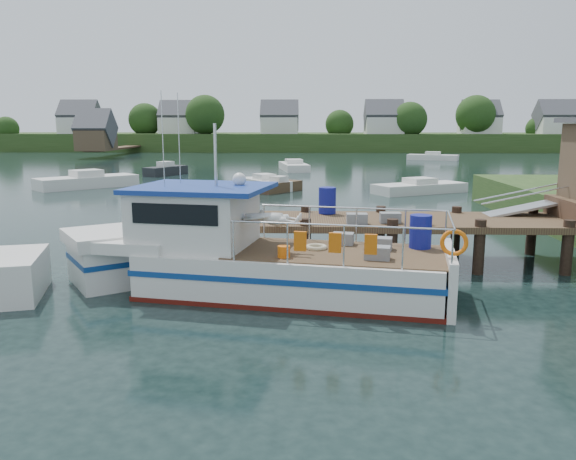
{
  "coord_description": "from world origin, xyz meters",
  "views": [
    {
      "loc": [
        -0.48,
        -17.23,
        4.24
      ],
      "look_at": [
        -1.0,
        -1.5,
        1.3
      ],
      "focal_mm": 35.0,
      "sensor_mm": 36.0,
      "label": 1
    }
  ],
  "objects_px": {
    "lobster_boat": "(244,256)",
    "moored_d": "(294,166)",
    "dock": "(536,192)",
    "moored_e": "(166,170)",
    "moored_b": "(264,183)",
    "moored_far": "(433,157)",
    "moored_c": "(420,187)",
    "moored_rowboat": "(279,186)",
    "moored_a": "(87,181)"
  },
  "relations": [
    {
      "from": "lobster_boat",
      "to": "moored_d",
      "type": "distance_m",
      "value": 40.03
    },
    {
      "from": "dock",
      "to": "moored_e",
      "type": "bearing_deg",
      "value": 121.71
    },
    {
      "from": "dock",
      "to": "moored_b",
      "type": "xyz_separation_m",
      "value": [
        -9.85,
        20.54,
        -1.86
      ]
    },
    {
      "from": "lobster_boat",
      "to": "moored_far",
      "type": "relative_size",
      "value": 1.64
    },
    {
      "from": "moored_b",
      "to": "moored_e",
      "type": "relative_size",
      "value": 1.07
    },
    {
      "from": "moored_b",
      "to": "moored_c",
      "type": "height_order",
      "value": "moored_b"
    },
    {
      "from": "moored_far",
      "to": "moored_c",
      "type": "distance_m",
      "value": 36.1
    },
    {
      "from": "moored_rowboat",
      "to": "moored_c",
      "type": "height_order",
      "value": "moored_rowboat"
    },
    {
      "from": "lobster_boat",
      "to": "moored_c",
      "type": "xyz_separation_m",
      "value": [
        8.79,
        21.78,
        -0.57
      ]
    },
    {
      "from": "dock",
      "to": "moored_c",
      "type": "relative_size",
      "value": 2.59
    },
    {
      "from": "lobster_boat",
      "to": "moored_a",
      "type": "relative_size",
      "value": 1.66
    },
    {
      "from": "moored_d",
      "to": "moored_e",
      "type": "relative_size",
      "value": 1.46
    },
    {
      "from": "moored_far",
      "to": "moored_d",
      "type": "distance_m",
      "value": 23.9
    },
    {
      "from": "moored_far",
      "to": "moored_e",
      "type": "distance_m",
      "value": 35.91
    },
    {
      "from": "moored_b",
      "to": "moored_c",
      "type": "bearing_deg",
      "value": 10.45
    },
    {
      "from": "dock",
      "to": "moored_e",
      "type": "distance_m",
      "value": 36.59
    },
    {
      "from": "dock",
      "to": "moored_rowboat",
      "type": "distance_m",
      "value": 20.97
    },
    {
      "from": "moored_rowboat",
      "to": "moored_far",
      "type": "xyz_separation_m",
      "value": [
        17.49,
        34.7,
        0.01
      ]
    },
    {
      "from": "moored_c",
      "to": "moored_d",
      "type": "relative_size",
      "value": 0.98
    },
    {
      "from": "dock",
      "to": "moored_c",
      "type": "bearing_deg",
      "value": 89.37
    },
    {
      "from": "moored_c",
      "to": "moored_e",
      "type": "xyz_separation_m",
      "value": [
        -19.41,
        12.51,
        0.08
      ]
    },
    {
      "from": "lobster_boat",
      "to": "moored_e",
      "type": "height_order",
      "value": "lobster_boat"
    },
    {
      "from": "lobster_boat",
      "to": "moored_d",
      "type": "xyz_separation_m",
      "value": [
        0.35,
        40.02,
        -0.53
      ]
    },
    {
      "from": "moored_e",
      "to": "moored_b",
      "type": "bearing_deg",
      "value": -31.55
    },
    {
      "from": "moored_e",
      "to": "moored_a",
      "type": "bearing_deg",
      "value": -89.46
    },
    {
      "from": "lobster_boat",
      "to": "moored_d",
      "type": "relative_size",
      "value": 1.62
    },
    {
      "from": "dock",
      "to": "moored_b",
      "type": "bearing_deg",
      "value": 115.61
    },
    {
      "from": "moored_e",
      "to": "moored_d",
      "type": "bearing_deg",
      "value": 44.43
    },
    {
      "from": "moored_d",
      "to": "moored_rowboat",
      "type": "bearing_deg",
      "value": -71.98
    },
    {
      "from": "moored_rowboat",
      "to": "moored_a",
      "type": "bearing_deg",
      "value": 147.94
    },
    {
      "from": "moored_a",
      "to": "moored_e",
      "type": "bearing_deg",
      "value": 49.49
    },
    {
      "from": "moored_rowboat",
      "to": "moored_far",
      "type": "distance_m",
      "value": 38.86
    },
    {
      "from": "moored_rowboat",
      "to": "moored_e",
      "type": "relative_size",
      "value": 0.79
    },
    {
      "from": "lobster_boat",
      "to": "moored_rowboat",
      "type": "height_order",
      "value": "lobster_boat"
    },
    {
      "from": "dock",
      "to": "moored_c",
      "type": "xyz_separation_m",
      "value": [
        0.2,
        18.58,
        -1.88
      ]
    },
    {
      "from": "lobster_boat",
      "to": "moored_rowboat",
      "type": "xyz_separation_m",
      "value": [
        -0.18,
        22.16,
        -0.55
      ]
    },
    {
      "from": "moored_e",
      "to": "moored_c",
      "type": "bearing_deg",
      "value": -15.94
    },
    {
      "from": "moored_c",
      "to": "moored_d",
      "type": "height_order",
      "value": "moored_d"
    },
    {
      "from": "lobster_boat",
      "to": "moored_far",
      "type": "xyz_separation_m",
      "value": [
        17.31,
        56.87,
        -0.54
      ]
    },
    {
      "from": "moored_a",
      "to": "moored_e",
      "type": "height_order",
      "value": "moored_a"
    },
    {
      "from": "dock",
      "to": "moored_d",
      "type": "distance_m",
      "value": 37.77
    },
    {
      "from": "dock",
      "to": "moored_a",
      "type": "xyz_separation_m",
      "value": [
        -22.17,
        20.96,
        -1.78
      ]
    },
    {
      "from": "moored_rowboat",
      "to": "moored_b",
      "type": "distance_m",
      "value": 1.91
    },
    {
      "from": "moored_d",
      "to": "moored_c",
      "type": "bearing_deg",
      "value": -45.43
    },
    {
      "from": "dock",
      "to": "moored_far",
      "type": "xyz_separation_m",
      "value": [
        8.72,
        53.67,
        -1.86
      ]
    },
    {
      "from": "moored_c",
      "to": "moored_e",
      "type": "relative_size",
      "value": 1.44
    },
    {
      "from": "moored_rowboat",
      "to": "moored_a",
      "type": "height_order",
      "value": "moored_a"
    },
    {
      "from": "moored_a",
      "to": "moored_c",
      "type": "bearing_deg",
      "value": -30.26
    },
    {
      "from": "moored_c",
      "to": "moored_a",
      "type": "bearing_deg",
      "value": 156.17
    },
    {
      "from": "lobster_boat",
      "to": "moored_b",
      "type": "distance_m",
      "value": 23.78
    }
  ]
}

